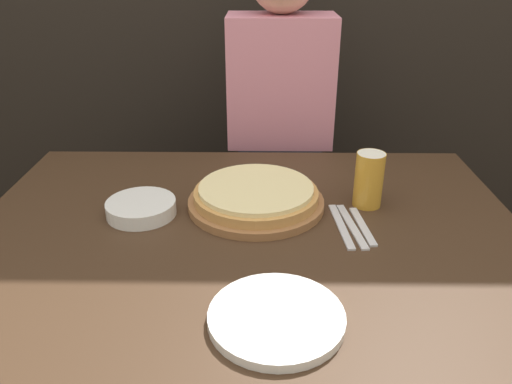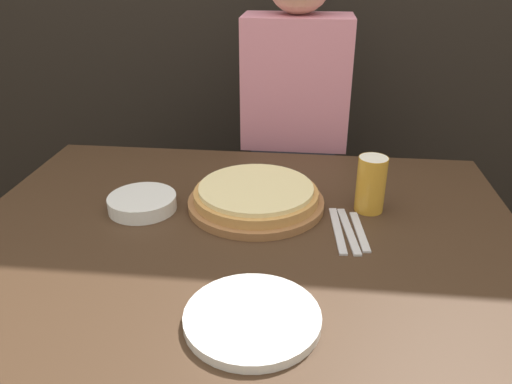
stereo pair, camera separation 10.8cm
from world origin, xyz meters
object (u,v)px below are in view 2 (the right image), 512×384
Objects in this scene: fork at (338,230)px; spoon at (360,231)px; beer_glass at (371,182)px; dinner_plate at (252,318)px; side_bowl at (142,203)px; diner_person at (294,151)px; dinner_knife at (349,231)px; pizza_on_board at (256,197)px.

fork is 1.17× the size of spoon.
dinner_plate is (-0.24, -0.45, -0.07)m from beer_glass.
beer_glass reaches higher than spoon.
diner_person is at bearing 58.60° from side_bowl.
beer_glass is at bearing 75.46° from spoon.
dinner_plate is 1.16× the size of dinner_knife.
dinner_plate is at bearing -91.98° from diner_person.
dinner_plate reaches higher than fork.
diner_person is at bearing 82.05° from pizza_on_board.
side_bowl is 0.48m from fork.
side_bowl is at bearing -173.95° from beer_glass.
beer_glass is 0.58× the size of dinner_plate.
pizza_on_board is 1.94× the size of spoon.
side_bowl is at bearing 173.45° from fork.
fork is at bearing 64.29° from dinner_plate.
pizza_on_board is 0.43m from dinner_plate.
spoon is at bearing 0.00° from dinner_knife.
pizza_on_board is at bearing 9.47° from side_bowl.
dinner_knife is 0.03m from spoon.
beer_glass reaches higher than fork.
beer_glass is at bearing 64.44° from dinner_knife.
pizza_on_board is at bearing -97.95° from diner_person.
side_bowl is (-0.56, -0.06, -0.06)m from beer_glass.
diner_person reaches higher than spoon.
dinner_knife is (-0.05, -0.11, -0.07)m from beer_glass.
diner_person reaches higher than dinner_plate.
diner_person is (-0.13, 0.63, -0.06)m from fork.
dinner_knife is at bearing -24.26° from pizza_on_board.
side_bowl is 0.82× the size of dinner_knife.
spoon is (0.05, 0.00, 0.00)m from fork.
pizza_on_board is 0.25m from dinner_knife.
side_bowl is 0.53m from spoon.
beer_glass is 0.15m from dinner_knife.
beer_glass reaches higher than side_bowl.
spoon is at bearing 0.00° from fork.
pizza_on_board is 0.27m from spoon.
pizza_on_board is at bearing -177.41° from beer_glass.
pizza_on_board is 2.44× the size of beer_glass.
diner_person reaches higher than beer_glass.
dinner_knife is 0.16× the size of diner_person.
beer_glass reaches higher than pizza_on_board.
fork and spoon have the same top height.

